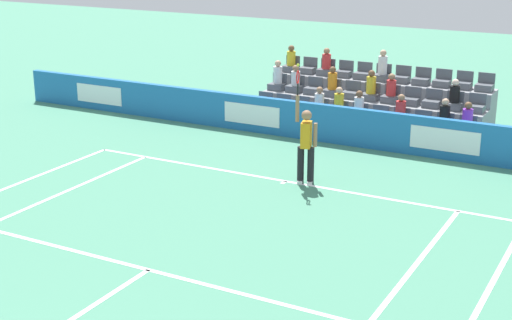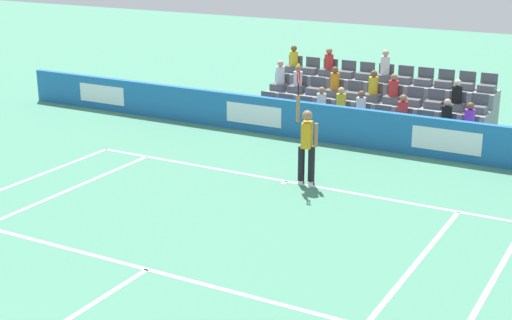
% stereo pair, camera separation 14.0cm
% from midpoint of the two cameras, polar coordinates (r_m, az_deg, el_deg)
% --- Properties ---
extents(line_baseline, '(10.97, 0.10, 0.01)m').
position_cam_midpoint_polar(line_baseline, '(18.09, 2.01, -1.60)').
color(line_baseline, white).
rests_on(line_baseline, ground).
extents(line_service, '(8.23, 0.10, 0.01)m').
position_cam_midpoint_polar(line_service, '(13.75, -8.37, -8.16)').
color(line_service, white).
rests_on(line_service, ground).
extents(line_centre_mark, '(0.10, 0.20, 0.01)m').
position_cam_midpoint_polar(line_centre_mark, '(18.00, 1.87, -1.69)').
color(line_centre_mark, white).
rests_on(line_centre_mark, ground).
extents(sponsor_barrier, '(22.74, 0.22, 1.06)m').
position_cam_midpoint_polar(sponsor_barrier, '(21.09, 6.41, 2.58)').
color(sponsor_barrier, '#1E66AD').
rests_on(sponsor_barrier, ground).
extents(tennis_player, '(0.54, 0.41, 2.85)m').
position_cam_midpoint_polar(tennis_player, '(17.66, 3.53, 1.27)').
color(tennis_player, black).
rests_on(tennis_player, ground).
extents(stadium_stand, '(6.82, 2.85, 2.21)m').
position_cam_midpoint_polar(stadium_stand, '(23.17, 8.56, 3.92)').
color(stadium_stand, gray).
rests_on(stadium_stand, ground).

